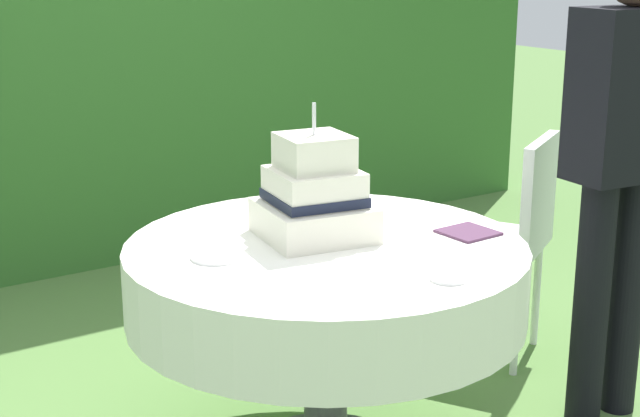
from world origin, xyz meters
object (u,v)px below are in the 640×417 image
object	(u,v)px
serving_plate_far	(216,256)
garden_chair	(511,226)
wedding_cake	(315,196)
serving_plate_near	(449,278)
cake_table	(326,282)
standing_person	(622,154)
serving_plate_left	(301,201)
napkin_stack	(468,232)

from	to	relation	value
serving_plate_far	garden_chair	size ratio (longest dim) A/B	0.16
wedding_cake	serving_plate_near	xyz separation A→B (m)	(0.08, -0.52, -0.12)
serving_plate_near	wedding_cake	bearing A→B (deg)	99.08
cake_table	serving_plate_far	world-z (taller)	serving_plate_far
serving_plate_near	standing_person	xyz separation A→B (m)	(0.88, 0.16, 0.20)
serving_plate_near	standing_person	distance (m)	0.92
wedding_cake	serving_plate_far	bearing A→B (deg)	-177.34
serving_plate_near	serving_plate_left	bearing A→B (deg)	83.60
garden_chair	standing_person	bearing A→B (deg)	-97.28
wedding_cake	serving_plate_left	xyz separation A→B (m)	(0.18, 0.36, -0.12)
serving_plate_near	cake_table	bearing A→B (deg)	102.11
wedding_cake	serving_plate_far	size ratio (longest dim) A/B	2.86
cake_table	standing_person	distance (m)	1.07
serving_plate_far	serving_plate_left	distance (m)	0.65
cake_table	serving_plate_left	size ratio (longest dim) A/B	8.46
standing_person	garden_chair	bearing A→B (deg)	82.72
serving_plate_near	napkin_stack	distance (m)	0.43
napkin_stack	standing_person	distance (m)	0.60
wedding_cake	serving_plate_far	distance (m)	0.37
serving_plate_near	serving_plate_far	distance (m)	0.66
cake_table	napkin_stack	world-z (taller)	napkin_stack
cake_table	wedding_cake	world-z (taller)	wedding_cake
serving_plate_left	standing_person	xyz separation A→B (m)	(0.78, -0.72, 0.20)
serving_plate_left	cake_table	bearing A→B (deg)	-113.87
wedding_cake	cake_table	bearing A→B (deg)	-98.57
serving_plate_far	garden_chair	world-z (taller)	garden_chair
napkin_stack	standing_person	xyz separation A→B (m)	(0.55, -0.12, 0.20)
wedding_cake	serving_plate_left	world-z (taller)	wedding_cake
cake_table	napkin_stack	xyz separation A→B (m)	(0.42, -0.16, 0.13)
cake_table	wedding_cake	xyz separation A→B (m)	(0.01, 0.08, 0.25)
serving_plate_left	serving_plate_far	bearing A→B (deg)	-144.62
cake_table	garden_chair	xyz separation A→B (m)	(1.04, 0.26, -0.06)
garden_chair	cake_table	bearing A→B (deg)	-165.93
standing_person	napkin_stack	bearing A→B (deg)	168.11
serving_plate_far	serving_plate_near	bearing A→B (deg)	-49.50
wedding_cake	serving_plate_far	xyz separation A→B (m)	(-0.35, -0.02, -0.12)
serving_plate_near	napkin_stack	xyz separation A→B (m)	(0.33, 0.28, -0.00)
serving_plate_left	garden_chair	size ratio (longest dim) A/B	0.16
wedding_cake	serving_plate_near	bearing A→B (deg)	-80.92
serving_plate_near	garden_chair	size ratio (longest dim) A/B	0.11
garden_chair	standing_person	world-z (taller)	standing_person
serving_plate_left	napkin_stack	world-z (taller)	serving_plate_left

